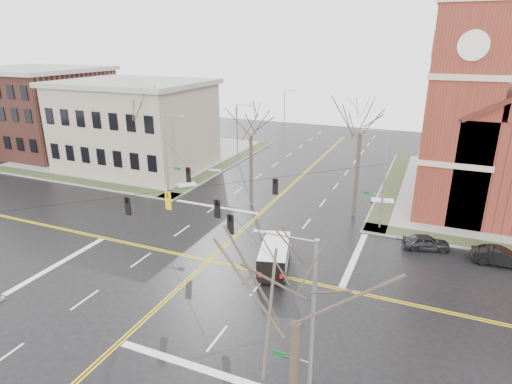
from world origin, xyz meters
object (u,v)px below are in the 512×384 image
at_px(cargo_van, 275,254).
at_px(parked_car_a, 426,242).
at_px(streetlight_north_b, 285,110).
at_px(tree_nw_far, 144,112).
at_px(streetlight_north_a, 238,130).
at_px(signal_pole_se, 308,330).
at_px(signal_pole_nw, 167,153).
at_px(tree_ne, 361,128).
at_px(parked_car_b, 500,257).
at_px(signal_pole_ne, 382,177).
at_px(tree_nw_near, 251,131).
at_px(tree_se, 296,311).

height_order(cargo_van, parked_car_a, cargo_van).
relative_size(streetlight_north_b, tree_nw_far, 0.66).
distance_m(streetlight_north_a, parked_car_a, 32.73).
bearing_deg(streetlight_north_a, signal_pole_se, -60.91).
xyz_separation_m(streetlight_north_a, cargo_van, (15.81, -26.98, -3.29)).
distance_m(signal_pole_nw, streetlight_north_a, 16.52).
bearing_deg(tree_ne, parked_car_b, -24.27).
bearing_deg(signal_pole_se, signal_pole_ne, 90.00).
height_order(signal_pole_ne, parked_car_a, signal_pole_ne).
bearing_deg(signal_pole_ne, tree_nw_near, 174.81).
xyz_separation_m(parked_car_a, tree_ne, (-6.90, 5.01, 8.13)).
relative_size(tree_nw_near, tree_se, 1.01).
xyz_separation_m(streetlight_north_a, tree_nw_near, (8.72, -15.30, 3.35)).
bearing_deg(streetlight_north_a, parked_car_b, -31.94).
height_order(streetlight_north_a, tree_ne, tree_ne).
height_order(signal_pole_se, tree_se, tree_se).
relative_size(signal_pole_se, tree_nw_near, 0.83).
relative_size(streetlight_north_a, parked_car_b, 1.95).
distance_m(signal_pole_se, tree_se, 3.99).
bearing_deg(cargo_van, tree_ne, 60.04).
distance_m(streetlight_north_a, tree_nw_near, 17.92).
height_order(parked_car_b, tree_se, tree_se).
bearing_deg(signal_pole_nw, tree_nw_far, 154.12).
distance_m(cargo_van, parked_car_b, 17.42).
bearing_deg(tree_se, tree_nw_far, 134.19).
bearing_deg(signal_pole_nw, parked_car_b, -5.68).
xyz_separation_m(parked_car_a, tree_nw_far, (-30.98, 4.66, 8.12)).
bearing_deg(tree_se, signal_pole_ne, 90.66).
xyz_separation_m(streetlight_north_b, tree_se, (22.27, -62.31, 3.30)).
height_order(signal_pole_nw, signal_pole_se, same).
xyz_separation_m(streetlight_north_b, cargo_van, (15.81, -46.98, -3.29)).
bearing_deg(signal_pole_nw, parked_car_a, -5.69).
distance_m(cargo_van, tree_nw_near, 15.20).
bearing_deg(signal_pole_se, tree_ne, 95.95).
bearing_deg(streetlight_north_a, tree_se, -62.24).
bearing_deg(tree_nw_near, parked_car_b, -10.92).
height_order(streetlight_north_a, streetlight_north_b, same).
relative_size(signal_pole_nw, parked_car_a, 2.42).
bearing_deg(tree_ne, tree_se, -84.04).
xyz_separation_m(tree_nw_near, tree_se, (13.56, -27.02, -0.05)).
bearing_deg(tree_nw_far, signal_pole_se, -43.07).
xyz_separation_m(signal_pole_nw, parked_car_b, (32.30, -3.22, -4.27)).
height_order(parked_car_a, tree_nw_near, tree_nw_near).
distance_m(streetlight_north_b, tree_ne, 39.50).
xyz_separation_m(cargo_van, tree_nw_near, (-7.09, 11.68, 6.64)).
xyz_separation_m(streetlight_north_a, parked_car_a, (26.24, -19.18, -3.83)).
bearing_deg(tree_ne, cargo_van, -105.40).
xyz_separation_m(signal_pole_ne, tree_ne, (-2.64, 2.33, 3.82)).
bearing_deg(streetlight_north_a, signal_pole_ne, -36.90).
height_order(signal_pole_nw, tree_se, tree_se).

